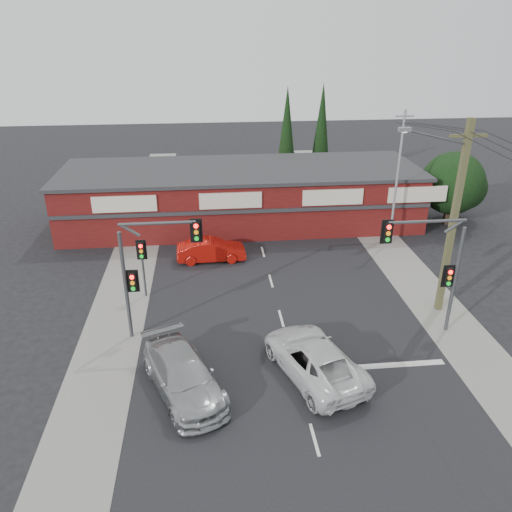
{
  "coord_description": "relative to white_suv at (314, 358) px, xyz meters",
  "views": [
    {
      "loc": [
        -3.53,
        -18.91,
        13.85
      ],
      "look_at": [
        -1.3,
        3.0,
        3.57
      ],
      "focal_mm": 35.0,
      "sensor_mm": 36.0,
      "label": 1
    }
  ],
  "objects": [
    {
      "name": "pedestal_signal",
      "position": [
        -7.93,
        7.71,
        1.6
      ],
      "size": [
        0.55,
        0.27,
        3.38
      ],
      "color": "#47494C",
      "rests_on": "ground"
    },
    {
      "name": "verge_right",
      "position": [
        7.77,
        6.7,
        -0.79
      ],
      "size": [
        3.0,
        70.0,
        0.02
      ],
      "primitive_type": "cube",
      "color": "gray",
      "rests_on": "ground"
    },
    {
      "name": "utility_pole",
      "position": [
        7.63,
        4.69,
        4.59
      ],
      "size": [
        4.38,
        0.59,
        10.0
      ],
      "color": "brown",
      "rests_on": "ground"
    },
    {
      "name": "road_strip",
      "position": [
        -0.73,
        6.7,
        -0.8
      ],
      "size": [
        14.0,
        70.0,
        0.01
      ],
      "primitive_type": "cube",
      "color": "black",
      "rests_on": "ground"
    },
    {
      "name": "stop_line",
      "position": [
        2.77,
        0.2,
        -0.79
      ],
      "size": [
        6.5,
        0.35,
        0.01
      ],
      "primitive_type": "cube",
      "color": "silver",
      "rests_on": "ground"
    },
    {
      "name": "conifer_far",
      "position": [
        6.27,
        27.7,
        4.68
      ],
      "size": [
        1.8,
        1.8,
        9.25
      ],
      "color": "#2D2116",
      "rests_on": "ground"
    },
    {
      "name": "shop_building",
      "position": [
        -1.73,
        18.69,
        1.33
      ],
      "size": [
        27.3,
        8.4,
        4.22
      ],
      "color": "#4F100F",
      "rests_on": "ground"
    },
    {
      "name": "traffic_mast_right",
      "position": [
        6.13,
        2.71,
        3.14
      ],
      "size": [
        3.96,
        0.27,
        5.97
      ],
      "color": "#47494C",
      "rests_on": "ground"
    },
    {
      "name": "lane_dashes",
      "position": [
        -0.73,
        6.65,
        -0.79
      ],
      "size": [
        0.12,
        47.5,
        0.01
      ],
      "color": "silver",
      "rests_on": "ground"
    },
    {
      "name": "verge_left",
      "position": [
        -9.23,
        6.7,
        -0.79
      ],
      "size": [
        3.0,
        70.0,
        0.02
      ],
      "primitive_type": "cube",
      "color": "gray",
      "rests_on": "ground"
    },
    {
      "name": "conifer_near",
      "position": [
        2.77,
        25.7,
        4.68
      ],
      "size": [
        1.8,
        1.8,
        9.25
      ],
      "color": "#2D2116",
      "rests_on": "ground"
    },
    {
      "name": "ground",
      "position": [
        -0.73,
        1.7,
        -0.8
      ],
      "size": [
        120.0,
        120.0,
        0.0
      ],
      "primitive_type": "plane",
      "color": "black",
      "rests_on": "ground"
    },
    {
      "name": "silver_suv",
      "position": [
        -5.56,
        -0.59,
        0.01
      ],
      "size": [
        4.17,
        6.02,
        1.62
      ],
      "primitive_type": "imported",
      "rotation": [
        0.0,
        0.0,
        0.38
      ],
      "color": "#9EA1A3",
      "rests_on": "ground"
    },
    {
      "name": "traffic_mast_left",
      "position": [
        -7.16,
        3.71,
        3.13
      ],
      "size": [
        3.77,
        0.27,
        5.97
      ],
      "color": "#47494C",
      "rests_on": "ground"
    },
    {
      "name": "steel_pole",
      "position": [
        8.27,
        13.7,
        3.9
      ],
      "size": [
        1.2,
        0.16,
        9.0
      ],
      "color": "gray",
      "rests_on": "ground"
    },
    {
      "name": "red_sedan",
      "position": [
        -4.18,
        11.99,
        -0.08
      ],
      "size": [
        4.42,
        1.65,
        1.44
      ],
      "primitive_type": "imported",
      "rotation": [
        0.0,
        0.0,
        1.6
      ],
      "color": "#AF110A",
      "rests_on": "ground"
    },
    {
      "name": "white_suv",
      "position": [
        0.0,
        0.0,
        0.0
      ],
      "size": [
        4.38,
        6.32,
        1.6
      ],
      "primitive_type": "imported",
      "rotation": [
        0.0,
        0.0,
        3.47
      ],
      "color": "silver",
      "rests_on": "ground"
    },
    {
      "name": "tree_cluster",
      "position": [
        13.96,
        17.15,
        2.09
      ],
      "size": [
        5.9,
        5.1,
        5.5
      ],
      "color": "#2D2116",
      "rests_on": "ground"
    }
  ]
}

